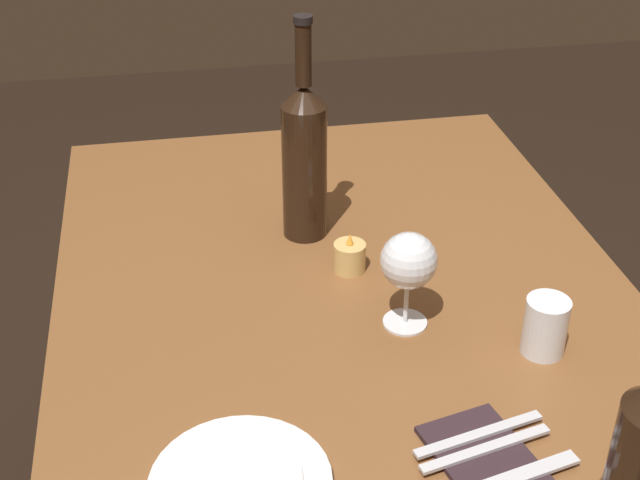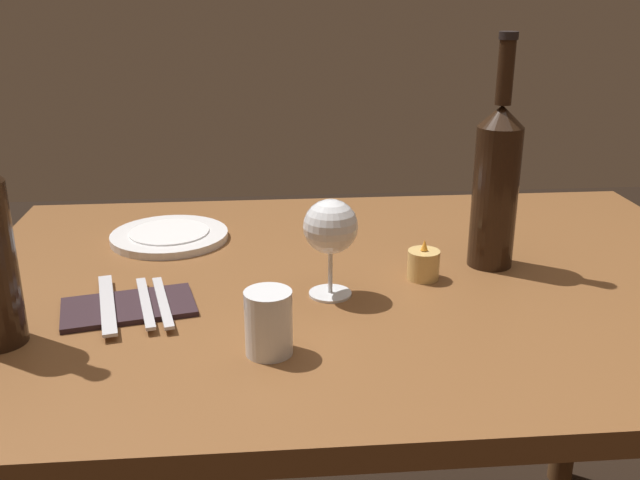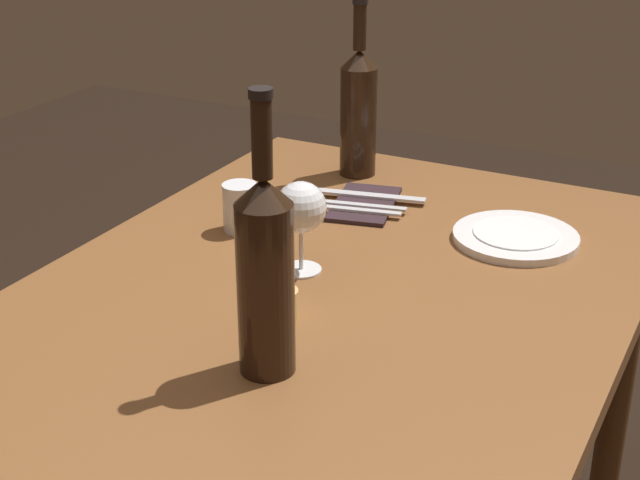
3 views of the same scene
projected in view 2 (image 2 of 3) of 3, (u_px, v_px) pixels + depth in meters
dining_table at (361, 325)px, 1.20m from camera, size 1.30×0.90×0.74m
wine_glass_left at (331, 228)px, 1.06m from camera, size 0.08×0.08×0.15m
wine_bottle at (496, 182)px, 1.17m from camera, size 0.08×0.08×0.38m
water_tumbler at (269, 326)px, 0.91m from camera, size 0.06×0.06×0.09m
votive_candle at (423, 265)px, 1.15m from camera, size 0.05×0.05×0.07m
dinner_plate at (170, 236)px, 1.33m from camera, size 0.22×0.22×0.02m
folded_napkin at (129, 307)px, 1.05m from camera, size 0.21×0.15×0.01m
fork_inner at (145, 302)px, 1.05m from camera, size 0.05×0.18×0.00m
fork_outer at (163, 302)px, 1.05m from camera, size 0.05×0.18×0.00m
table_knife at (107, 304)px, 1.04m from camera, size 0.07×0.21×0.00m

